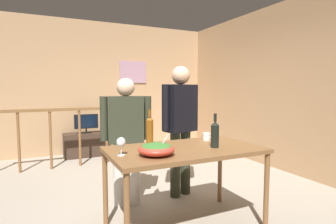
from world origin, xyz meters
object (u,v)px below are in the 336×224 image
at_px(stair_railing, 90,129).
at_px(tv_console, 87,144).
at_px(wine_bottle_dark, 215,134).
at_px(person_standing_right, 181,119).
at_px(serving_table, 185,155).
at_px(salad_bowl, 156,149).
at_px(flat_screen_tv, 86,122).
at_px(wine_bottle_amber, 150,130).
at_px(mug_white, 206,136).
at_px(wine_glass, 121,143).
at_px(person_standing_left, 126,132).
at_px(framed_picture, 133,72).

distance_m(stair_railing, tv_console, 0.81).
xyz_separation_m(wine_bottle_dark, person_standing_right, (0.08, 0.88, 0.05)).
distance_m(serving_table, salad_bowl, 0.42).
distance_m(flat_screen_tv, salad_bowl, 3.57).
bearing_deg(wine_bottle_amber, flat_screen_tv, 93.15).
bearing_deg(mug_white, wine_bottle_amber, 176.88).
bearing_deg(flat_screen_tv, wine_glass, -93.63).
height_order(tv_console, wine_bottle_amber, wine_bottle_amber).
height_order(serving_table, person_standing_left, person_standing_left).
relative_size(tv_console, mug_white, 7.46).
bearing_deg(person_standing_left, framed_picture, -94.93).
height_order(framed_picture, tv_console, framed_picture).
height_order(wine_glass, person_standing_right, person_standing_right).
distance_m(wine_bottle_dark, mug_white, 0.40).
height_order(framed_picture, wine_glass, framed_picture).
bearing_deg(wine_glass, serving_table, 2.55).
bearing_deg(wine_bottle_amber, framed_picture, 74.65).
height_order(person_standing_left, person_standing_right, person_standing_right).
bearing_deg(person_standing_left, wine_glass, 85.10).
distance_m(tv_console, mug_white, 3.35).
xyz_separation_m(serving_table, wine_bottle_amber, (-0.25, 0.29, 0.23)).
height_order(framed_picture, person_standing_right, framed_picture).
xyz_separation_m(stair_railing, wine_glass, (-0.18, -2.78, 0.26)).
relative_size(wine_bottle_amber, mug_white, 3.02).
bearing_deg(stair_railing, flat_screen_tv, 87.02).
bearing_deg(framed_picture, person_standing_right, -96.33).
distance_m(salad_bowl, person_standing_left, 0.92).
relative_size(salad_bowl, wine_bottle_amber, 0.88).
xyz_separation_m(framed_picture, mug_white, (-0.27, -3.48, -0.92)).
bearing_deg(framed_picture, tv_console, -165.43).
bearing_deg(tv_console, mug_white, -75.19).
bearing_deg(salad_bowl, serving_table, 22.75).
height_order(framed_picture, salad_bowl, framed_picture).
height_order(flat_screen_tv, wine_bottle_dark, wine_bottle_dark).
relative_size(tv_console, person_standing_right, 0.54).
xyz_separation_m(serving_table, wine_glass, (-0.64, -0.03, 0.19)).
height_order(stair_railing, person_standing_right, person_standing_right).
distance_m(wine_glass, mug_white, 1.10).
xyz_separation_m(salad_bowl, person_standing_left, (0.01, 0.92, 0.02)).
height_order(serving_table, wine_bottle_dark, wine_bottle_dark).
xyz_separation_m(flat_screen_tv, wine_bottle_dark, (0.70, -3.51, 0.24)).
height_order(flat_screen_tv, serving_table, flat_screen_tv).
bearing_deg(mug_white, person_standing_right, 96.10).
relative_size(salad_bowl, mug_white, 2.65).
height_order(mug_white, person_standing_right, person_standing_right).
relative_size(flat_screen_tv, person_standing_right, 0.28).
xyz_separation_m(salad_bowl, wine_bottle_dark, (0.64, 0.05, 0.08)).
height_order(serving_table, person_standing_right, person_standing_right).
height_order(stair_railing, salad_bowl, stair_railing).
height_order(wine_bottle_amber, person_standing_left, person_standing_left).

